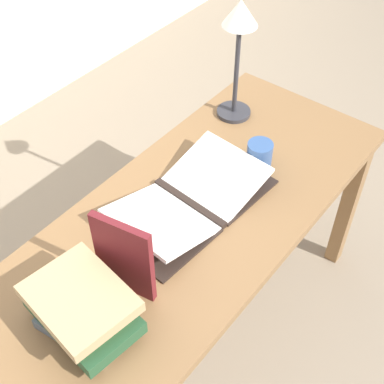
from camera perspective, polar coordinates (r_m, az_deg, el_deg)
ground_plane at (r=2.37m, az=0.02°, el=-14.71°), size 12.00×12.00×0.00m
reading_desk at (r=1.82m, az=0.02°, el=-4.42°), size 1.58×0.66×0.76m
open_book at (r=1.75m, az=-0.26°, el=-0.87°), size 0.59×0.35×0.08m
book_stack_tall at (r=1.46m, az=-11.61°, el=-12.20°), size 0.25×0.32×0.15m
book_standing_upright at (r=1.47m, az=-7.28°, el=-6.95°), size 0.05×0.18×0.27m
reading_lamp at (r=1.95m, az=5.04°, el=16.52°), size 0.13×0.13×0.47m
coffee_mug at (r=1.88m, az=7.18°, el=3.94°), size 0.09×0.11×0.10m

